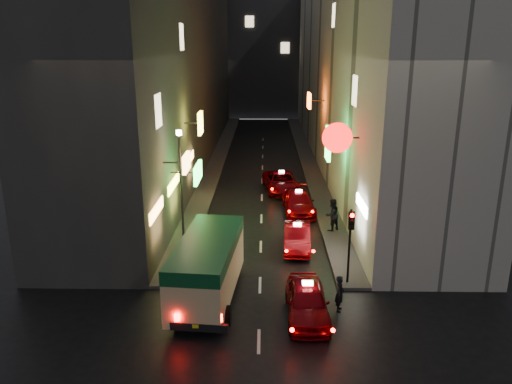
# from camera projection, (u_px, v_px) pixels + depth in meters

# --- Properties ---
(building_left) EXTENTS (7.60, 52.00, 18.00)m
(building_left) POSITION_uv_depth(u_px,v_px,m) (174.00, 62.00, 44.82)
(building_left) COLOR #373532
(building_left) RESTS_ON ground
(building_right) EXTENTS (7.89, 52.00, 18.00)m
(building_right) POSITION_uv_depth(u_px,v_px,m) (352.00, 62.00, 44.55)
(building_right) COLOR #A8A59A
(building_right) RESTS_ON ground
(building_far) EXTENTS (30.00, 10.00, 22.00)m
(building_far) POSITION_uv_depth(u_px,v_px,m) (264.00, 40.00, 74.76)
(building_far) COLOR #2F2F33
(building_far) RESTS_ON ground
(sidewalk_left) EXTENTS (1.50, 52.00, 0.15)m
(sidewalk_left) POSITION_uv_depth(u_px,v_px,m) (218.00, 159.00, 47.32)
(sidewalk_left) COLOR #43403E
(sidewalk_left) RESTS_ON ground
(sidewalk_right) EXTENTS (1.50, 52.00, 0.15)m
(sidewalk_right) POSITION_uv_depth(u_px,v_px,m) (307.00, 159.00, 47.18)
(sidewalk_right) COLOR #43403E
(sidewalk_right) RESTS_ON ground
(minibus) EXTENTS (2.80, 6.57, 2.75)m
(minibus) POSITION_uv_depth(u_px,v_px,m) (208.00, 262.00, 21.12)
(minibus) COLOR #D3B984
(minibus) RESTS_ON ground
(taxi_near) EXTENTS (2.14, 5.17, 1.81)m
(taxi_near) POSITION_uv_depth(u_px,v_px,m) (307.00, 298.00, 19.98)
(taxi_near) COLOR #710208
(taxi_near) RESTS_ON ground
(taxi_second) EXTENTS (2.20, 4.83, 1.68)m
(taxi_second) POSITION_uv_depth(u_px,v_px,m) (297.00, 235.00, 26.70)
(taxi_second) COLOR #710208
(taxi_second) RESTS_ON ground
(taxi_third) EXTENTS (2.32, 5.10, 1.76)m
(taxi_third) POSITION_uv_depth(u_px,v_px,m) (299.00, 201.00, 32.48)
(taxi_third) COLOR #710208
(taxi_third) RESTS_ON ground
(taxi_far) EXTENTS (2.81, 5.44, 1.83)m
(taxi_far) POSITION_uv_depth(u_px,v_px,m) (281.00, 180.00, 37.08)
(taxi_far) COLOR #710208
(taxi_far) RESTS_ON ground
(pedestrian_crossing) EXTENTS (0.48, 0.64, 1.76)m
(pedestrian_crossing) POSITION_uv_depth(u_px,v_px,m) (340.00, 291.00, 20.44)
(pedestrian_crossing) COLOR black
(pedestrian_crossing) RESTS_ON ground
(pedestrian_sidewalk) EXTENTS (0.95, 0.89, 2.15)m
(pedestrian_sidewalk) POSITION_uv_depth(u_px,v_px,m) (332.00, 213.00, 28.82)
(pedestrian_sidewalk) COLOR black
(pedestrian_sidewalk) RESTS_ON sidewalk_right
(traffic_light) EXTENTS (0.26, 0.43, 3.50)m
(traffic_light) POSITION_uv_depth(u_px,v_px,m) (351.00, 231.00, 21.98)
(traffic_light) COLOR black
(traffic_light) RESTS_ON sidewalk_right
(lamp_post) EXTENTS (0.28, 0.28, 6.22)m
(lamp_post) POSITION_uv_depth(u_px,v_px,m) (181.00, 180.00, 26.16)
(lamp_post) COLOR black
(lamp_post) RESTS_ON sidewalk_left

